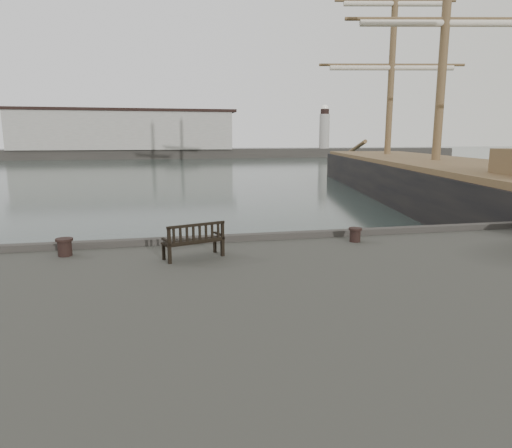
% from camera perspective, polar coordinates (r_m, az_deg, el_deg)
% --- Properties ---
extents(ground, '(400.00, 400.00, 0.00)m').
position_cam_1_polar(ground, '(13.76, -5.52, -8.44)').
color(ground, black).
rests_on(ground, ground).
extents(breakwater, '(140.00, 9.50, 12.20)m').
position_cam_1_polar(breakwater, '(104.97, -14.17, 10.30)').
color(breakwater, '#383530').
rests_on(breakwater, ground).
extents(bench, '(1.60, 0.99, 0.87)m').
position_cam_1_polar(bench, '(11.43, -7.79, -2.88)').
color(bench, black).
rests_on(bench, quay).
extents(bollard_left, '(0.54, 0.54, 0.45)m').
position_cam_1_polar(bollard_left, '(12.52, -22.79, -2.68)').
color(bollard_left, black).
rests_on(bollard_left, quay).
extents(bollard_right, '(0.46, 0.46, 0.40)m').
position_cam_1_polar(bollard_right, '(13.42, 12.29, -1.33)').
color(bollard_right, black).
rests_on(bollard_right, quay).
extents(tall_ship_main, '(17.61, 44.71, 32.88)m').
position_cam_1_polar(tall_ship_main, '(36.34, 21.31, 4.18)').
color(tall_ship_main, black).
rests_on(tall_ship_main, ground).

